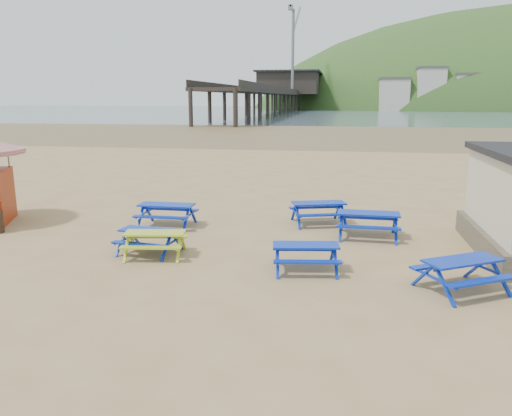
# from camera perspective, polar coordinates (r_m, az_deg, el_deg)

# --- Properties ---
(ground) EXTENTS (400.00, 400.00, 0.00)m
(ground) POSITION_cam_1_polar(r_m,az_deg,el_deg) (15.48, -0.66, -4.81)
(ground) COLOR tan
(ground) RESTS_ON ground
(wet_sand) EXTENTS (400.00, 400.00, 0.00)m
(wet_sand) POSITION_cam_1_polar(r_m,az_deg,el_deg) (69.74, 7.57, 8.58)
(wet_sand) COLOR olive
(wet_sand) RESTS_ON ground
(sea) EXTENTS (400.00, 400.00, 0.00)m
(sea) POSITION_cam_1_polar(r_m,az_deg,el_deg) (184.62, 9.03, 10.88)
(sea) COLOR #4B5E6B
(sea) RESTS_ON ground
(picnic_table_blue_a) EXTENTS (1.99, 1.60, 0.83)m
(picnic_table_blue_a) POSITION_cam_1_polar(r_m,az_deg,el_deg) (18.47, -10.16, -0.82)
(picnic_table_blue_a) COLOR #0B0793
(picnic_table_blue_a) RESTS_ON ground
(picnic_table_blue_b) EXTENTS (2.33, 2.07, 0.82)m
(picnic_table_blue_b) POSITION_cam_1_polar(r_m,az_deg,el_deg) (18.69, 7.15, -0.58)
(picnic_table_blue_b) COLOR #0B0793
(picnic_table_blue_b) RESTS_ON ground
(picnic_table_blue_c) EXTENTS (2.09, 1.71, 0.86)m
(picnic_table_blue_c) POSITION_cam_1_polar(r_m,az_deg,el_deg) (17.17, 12.67, -1.89)
(picnic_table_blue_c) COLOR #0B0793
(picnic_table_blue_c) RESTS_ON ground
(picnic_table_blue_d) EXTENTS (1.93, 1.65, 0.73)m
(picnic_table_blue_d) POSITION_cam_1_polar(r_m,az_deg,el_deg) (15.42, -12.09, -3.74)
(picnic_table_blue_d) COLOR #0B0793
(picnic_table_blue_d) RESTS_ON ground
(picnic_table_blue_e) EXTENTS (1.96, 1.67, 0.74)m
(picnic_table_blue_e) POSITION_cam_1_polar(r_m,az_deg,el_deg) (13.64, 5.69, -5.64)
(picnic_table_blue_e) COLOR #0B0793
(picnic_table_blue_e) RESTS_ON ground
(picnic_table_blue_f) EXTENTS (2.44, 2.31, 0.81)m
(picnic_table_blue_f) POSITION_cam_1_polar(r_m,az_deg,el_deg) (13.14, 22.44, -7.12)
(picnic_table_blue_f) COLOR #0B0793
(picnic_table_blue_f) RESTS_ON ground
(picnic_table_yellow) EXTENTS (1.95, 1.66, 0.74)m
(picnic_table_yellow) POSITION_cam_1_polar(r_m,az_deg,el_deg) (15.09, -11.46, -4.06)
(picnic_table_yellow) COLOR gold
(picnic_table_yellow) RESTS_ON ground
(pier) EXTENTS (24.00, 220.00, 39.29)m
(pier) POSITION_cam_1_polar(r_m,az_deg,el_deg) (193.88, 3.67, 12.69)
(pier) COLOR black
(pier) RESTS_ON ground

